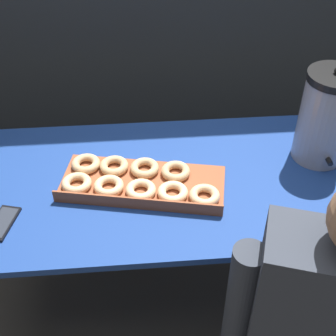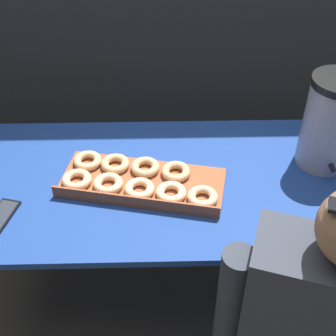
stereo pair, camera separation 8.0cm
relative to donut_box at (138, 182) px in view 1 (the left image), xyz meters
name	(u,v)px [view 1 (the left image)]	position (x,y,z in m)	size (l,w,h in m)	color
ground_plane	(176,296)	(0.16, 0.03, -0.80)	(12.00, 12.00, 0.00)	#4C473F
folding_table	(179,188)	(0.16, 0.03, -0.07)	(1.60, 0.79, 0.78)	navy
donut_box	(138,182)	(0.00, 0.00, 0.00)	(0.66, 0.38, 0.05)	brown
coffee_urn	(326,117)	(0.74, 0.13, 0.17)	(0.21, 0.24, 0.40)	#939399
cell_phone	(2,223)	(-0.48, -0.16, -0.02)	(0.11, 0.17, 0.01)	black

